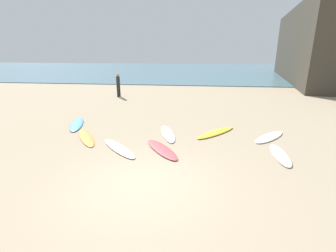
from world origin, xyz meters
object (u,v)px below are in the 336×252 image
object	(u,v)px
surfboard_0	(269,137)
surfboard_3	(162,149)
surfboard_6	(119,148)
surfboard_4	(86,137)
surfboard_5	(216,133)
surfboard_1	(168,133)
surfboard_7	(280,155)
beachgoer_near	(118,84)
surfboard_2	(77,124)

from	to	relation	value
surfboard_0	surfboard_3	bearing A→B (deg)	-116.04
surfboard_0	surfboard_6	xyz separation A→B (m)	(-6.03, -1.99, 0.01)
surfboard_6	surfboard_4	bearing A→B (deg)	106.35
surfboard_3	surfboard_5	xyz separation A→B (m)	(2.15, 2.20, -0.00)
surfboard_1	surfboard_7	bearing A→B (deg)	141.68
surfboard_0	beachgoer_near	bearing A→B (deg)	178.42
surfboard_3	surfboard_6	bearing A→B (deg)	-30.70
surfboard_7	surfboard_3	bearing A→B (deg)	-177.88
surfboard_0	surfboard_2	size ratio (longest dim) A/B	0.88
surfboard_6	surfboard_5	bearing A→B (deg)	-12.27
surfboard_4	beachgoer_near	size ratio (longest dim) A/B	1.33
beachgoer_near	surfboard_4	bearing A→B (deg)	-143.32
surfboard_6	surfboard_3	bearing A→B (deg)	-40.10
surfboard_5	surfboard_6	xyz separation A→B (m)	(-3.79, -2.29, -0.00)
surfboard_0	surfboard_5	xyz separation A→B (m)	(-2.24, 0.30, 0.01)
surfboard_1	surfboard_2	size ratio (longest dim) A/B	0.97
surfboard_0	surfboard_7	size ratio (longest dim) A/B	1.07
surfboard_6	surfboard_7	size ratio (longest dim) A/B	1.15
surfboard_3	surfboard_5	world-z (taller)	surfboard_3
surfboard_4	surfboard_5	world-z (taller)	surfboard_5
surfboard_1	surfboard_4	distance (m)	3.52
surfboard_2	surfboard_7	bearing A→B (deg)	144.30
surfboard_5	beachgoer_near	bearing A→B (deg)	-7.37
surfboard_1	surfboard_6	xyz separation A→B (m)	(-1.64, -1.93, 0.00)
surfboard_3	surfboard_4	world-z (taller)	surfboard_3
surfboard_1	surfboard_3	xyz separation A→B (m)	(-0.00, -1.84, 0.01)
surfboard_3	beachgoer_near	world-z (taller)	beachgoer_near
surfboard_0	surfboard_1	world-z (taller)	surfboard_1
surfboard_3	surfboard_6	distance (m)	1.64
surfboard_1	surfboard_2	world-z (taller)	surfboard_2
surfboard_0	surfboard_2	distance (m)	9.12
surfboard_2	surfboard_6	distance (m)	4.13
surfboard_7	surfboard_5	bearing A→B (deg)	135.90
surfboard_6	surfboard_7	xyz separation A→B (m)	(5.89, 0.10, -0.00)
surfboard_0	surfboard_6	distance (m)	6.35
surfboard_2	surfboard_3	distance (m)	5.41
surfboard_2	surfboard_7	xyz separation A→B (m)	(8.95, -2.68, -0.00)
surfboard_5	surfboard_0	bearing A→B (deg)	-146.00
surfboard_1	surfboard_3	size ratio (longest dim) A/B	1.08
surfboard_3	surfboard_5	bearing A→B (deg)	-168.50
surfboard_0	surfboard_3	world-z (taller)	surfboard_3
surfboard_7	surfboard_2	bearing A→B (deg)	165.39
beachgoer_near	surfboard_5	bearing A→B (deg)	-111.71
surfboard_4	surfboard_7	world-z (taller)	surfboard_7
surfboard_3	surfboard_1	bearing A→B (deg)	-124.23
surfboard_0	surfboard_2	world-z (taller)	surfboard_2
surfboard_5	beachgoer_near	size ratio (longest dim) A/B	1.34
surfboard_7	beachgoer_near	world-z (taller)	beachgoer_near
surfboard_3	surfboard_2	bearing A→B (deg)	-63.85
surfboard_0	surfboard_7	xyz separation A→B (m)	(-0.14, -1.89, 0.00)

